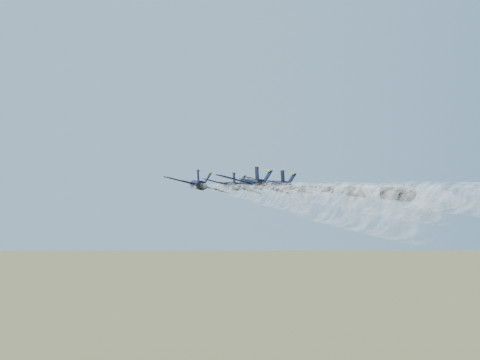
{
  "coord_description": "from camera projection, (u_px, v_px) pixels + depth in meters",
  "views": [
    {
      "loc": [
        -4.64,
        -113.23,
        94.74
      ],
      "look_at": [
        2.45,
        5.89,
        97.42
      ],
      "focal_mm": 45.0,
      "sensor_mm": 36.0,
      "label": 1
    }
  ],
  "objects": [
    {
      "name": "smoke_trail_right",
      "position": [
        442.0,
        176.0,
        56.48
      ],
      "size": [
        12.28,
        83.0,
        3.16
      ],
      "rotation": [
        0.0,
        0.25,
        0.12
      ],
      "color": "white"
    },
    {
      "name": "smoke_trail_left",
      "position": [
        278.0,
        174.0,
        52.65
      ],
      "size": [
        12.28,
        83.0,
        3.16
      ],
      "rotation": [
        0.0,
        0.25,
        0.12
      ],
      "color": "white"
    },
    {
      "name": "jet_lead",
      "position": [
        232.0,
        186.0,
        131.14
      ],
      "size": [
        12.9,
        17.17,
        4.61
      ],
      "rotation": [
        0.0,
        0.25,
        0.12
      ],
      "color": "black"
    },
    {
      "name": "smoke_trail_lead",
      "position": [
        325.0,
        179.0,
        68.42
      ],
      "size": [
        12.28,
        83.0,
        3.16
      ],
      "rotation": [
        0.0,
        0.25,
        0.12
      ],
      "color": "white"
    },
    {
      "name": "jet_left",
      "position": [
        197.0,
        185.0,
        115.37
      ],
      "size": [
        12.9,
        17.17,
        4.61
      ],
      "rotation": [
        0.0,
        0.25,
        0.12
      ],
      "color": "black"
    },
    {
      "name": "jet_slot",
      "position": [
        253.0,
        184.0,
        103.88
      ],
      "size": [
        12.9,
        17.17,
        4.61
      ],
      "rotation": [
        0.0,
        0.25,
        0.12
      ],
      "color": "black"
    },
    {
      "name": "jet_right",
      "position": [
        278.0,
        185.0,
        119.19
      ],
      "size": [
        12.9,
        17.17,
        4.61
      ],
      "rotation": [
        0.0,
        0.25,
        0.12
      ],
      "color": "black"
    },
    {
      "name": "smoke_trail_slot",
      "position": [
        440.0,
        169.0,
        41.16
      ],
      "size": [
        12.28,
        83.0,
        3.16
      ],
      "rotation": [
        0.0,
        0.25,
        0.12
      ],
      "color": "white"
    }
  ]
}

